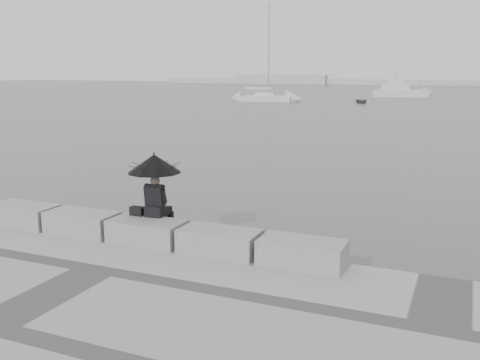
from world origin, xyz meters
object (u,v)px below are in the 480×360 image
at_px(dinghy, 361,101).
at_px(sailboat_left, 265,97).
at_px(seated_person, 154,171).
at_px(motor_cruiser, 400,91).

bearing_deg(dinghy, sailboat_left, 165.30).
relative_size(seated_person, motor_cruiser, 0.16).
xyz_separation_m(motor_cruiser, dinghy, (-2.59, -18.48, -0.62)).
bearing_deg(motor_cruiser, sailboat_left, -141.27).
distance_m(seated_person, motor_cruiser, 79.44).
bearing_deg(sailboat_left, dinghy, -0.36).
xyz_separation_m(seated_person, dinghy, (-7.14, 60.82, -1.73)).
distance_m(sailboat_left, motor_cruiser, 25.26).
xyz_separation_m(sailboat_left, motor_cruiser, (15.29, 20.10, 0.36)).
xyz_separation_m(sailboat_left, dinghy, (12.70, 1.62, -0.26)).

